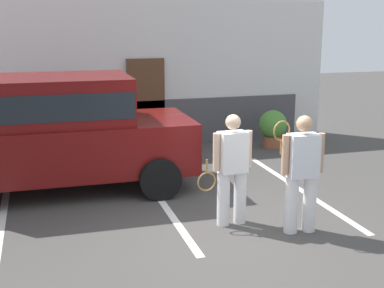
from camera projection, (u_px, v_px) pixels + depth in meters
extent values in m
plane|color=#423F3D|center=(229.00, 232.00, 7.62)|extent=(40.00, 40.00, 0.00)
cube|color=silver|center=(2.00, 218.00, 8.15)|extent=(0.12, 4.40, 0.01)
cube|color=silver|center=(162.00, 202.00, 8.85)|extent=(0.12, 4.40, 0.01)
cube|color=silver|center=(299.00, 189.00, 9.54)|extent=(0.12, 4.40, 0.01)
cube|color=white|center=(147.00, 73.00, 12.64)|extent=(9.20, 0.30, 3.46)
cube|color=#4C4C51|center=(149.00, 123.00, 12.73)|extent=(7.72, 0.10, 1.10)
cube|color=brown|center=(146.00, 103.00, 12.58)|extent=(0.90, 0.06, 2.10)
cube|color=#590C0C|center=(62.00, 147.00, 9.31)|extent=(4.61, 1.92, 0.90)
cube|color=#590C0C|center=(45.00, 100.00, 9.05)|extent=(2.91, 1.77, 0.80)
cube|color=black|center=(45.00, 101.00, 9.05)|extent=(2.85, 1.79, 0.44)
cylinder|color=black|center=(139.00, 152.00, 10.72)|extent=(0.72, 0.26, 0.72)
cylinder|color=black|center=(160.00, 179.00, 8.94)|extent=(0.72, 0.26, 0.72)
cylinder|color=white|center=(240.00, 197.00, 7.90)|extent=(0.19, 0.19, 0.81)
cylinder|color=white|center=(223.00, 199.00, 7.80)|extent=(0.19, 0.19, 0.81)
cube|color=white|center=(233.00, 152.00, 7.68)|extent=(0.43, 0.29, 0.60)
sphere|color=beige|center=(233.00, 122.00, 7.58)|extent=(0.22, 0.22, 0.22)
cylinder|color=beige|center=(248.00, 149.00, 7.77)|extent=(0.10, 0.10, 0.55)
cylinder|color=beige|center=(216.00, 152.00, 7.59)|extent=(0.10, 0.10, 0.55)
torus|color=olive|center=(207.00, 182.00, 7.69)|extent=(0.37, 0.06, 0.37)
cylinder|color=olive|center=(207.00, 166.00, 7.63)|extent=(0.03, 0.03, 0.20)
cylinder|color=white|center=(310.00, 204.00, 7.58)|extent=(0.19, 0.19, 0.83)
cylinder|color=white|center=(291.00, 205.00, 7.52)|extent=(0.19, 0.19, 0.83)
cube|color=silver|center=(303.00, 156.00, 7.38)|extent=(0.44, 0.29, 0.62)
sphere|color=tan|center=(305.00, 124.00, 7.28)|extent=(0.23, 0.23, 0.23)
cylinder|color=tan|center=(320.00, 153.00, 7.43)|extent=(0.11, 0.11, 0.56)
cylinder|color=tan|center=(285.00, 155.00, 7.32)|extent=(0.11, 0.11, 0.56)
torus|color=olive|center=(282.00, 131.00, 7.28)|extent=(0.29, 0.09, 0.29)
cylinder|color=olive|center=(281.00, 147.00, 7.33)|extent=(0.03, 0.03, 0.20)
cylinder|color=#9E5638|center=(272.00, 141.00, 12.66)|extent=(0.43, 0.43, 0.26)
sphere|color=#4C8C38|center=(273.00, 124.00, 12.57)|extent=(0.67, 0.67, 0.67)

